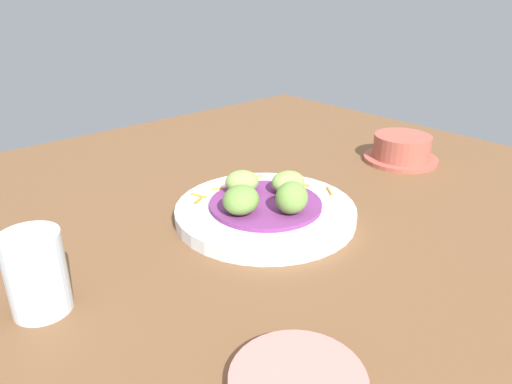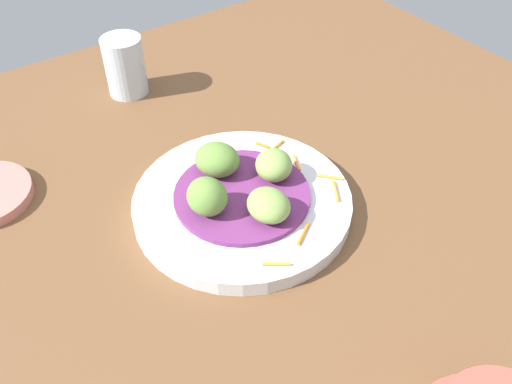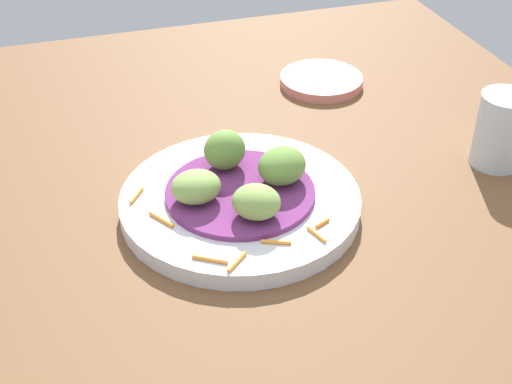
% 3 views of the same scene
% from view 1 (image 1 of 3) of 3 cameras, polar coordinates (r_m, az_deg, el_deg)
% --- Properties ---
extents(table_surface, '(1.10, 1.10, 0.02)m').
position_cam_1_polar(table_surface, '(0.75, 3.30, -1.92)').
color(table_surface, brown).
rests_on(table_surface, ground).
extents(main_plate, '(0.26, 0.26, 0.02)m').
position_cam_1_polar(main_plate, '(0.69, 1.14, -2.41)').
color(main_plate, silver).
rests_on(main_plate, table_surface).
extents(cabbage_bed, '(0.16, 0.16, 0.01)m').
position_cam_1_polar(cabbage_bed, '(0.69, 1.14, -1.45)').
color(cabbage_bed, '#702D6B').
rests_on(cabbage_bed, main_plate).
extents(carrot_garnish, '(0.16, 0.19, 0.00)m').
position_cam_1_polar(carrot_garnish, '(0.75, -0.39, 0.72)').
color(carrot_garnish, orange).
rests_on(carrot_garnish, main_plate).
extents(guac_scoop_left, '(0.07, 0.07, 0.04)m').
position_cam_1_polar(guac_scoop_left, '(0.65, -1.81, -0.94)').
color(guac_scoop_left, olive).
rests_on(guac_scoop_left, cabbage_bed).
extents(guac_scoop_center, '(0.06, 0.06, 0.04)m').
position_cam_1_polar(guac_scoop_center, '(0.65, 4.28, -0.69)').
color(guac_scoop_center, olive).
rests_on(guac_scoop_center, cabbage_bed).
extents(guac_scoop_right, '(0.05, 0.05, 0.03)m').
position_cam_1_polar(guac_scoop_right, '(0.71, 3.85, 1.17)').
color(guac_scoop_right, '#84A851').
rests_on(guac_scoop_right, cabbage_bed).
extents(guac_scoop_back, '(0.06, 0.07, 0.03)m').
position_cam_1_polar(guac_scoop_back, '(0.71, -1.68, 1.21)').
color(guac_scoop_back, '#84A851').
rests_on(guac_scoop_back, cabbage_bed).
extents(side_plate_small, '(0.12, 0.12, 0.01)m').
position_cam_1_polar(side_plate_small, '(0.44, 5.02, -21.74)').
color(side_plate_small, tan).
rests_on(side_plate_small, table_surface).
extents(terracotta_bowl, '(0.14, 0.14, 0.05)m').
position_cam_1_polar(terracotta_bowl, '(0.95, 16.99, 4.90)').
color(terracotta_bowl, '#A85142').
rests_on(terracotta_bowl, table_surface).
extents(water_glass, '(0.06, 0.06, 0.09)m').
position_cam_1_polar(water_glass, '(0.54, -24.79, -8.79)').
color(water_glass, silver).
rests_on(water_glass, table_surface).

